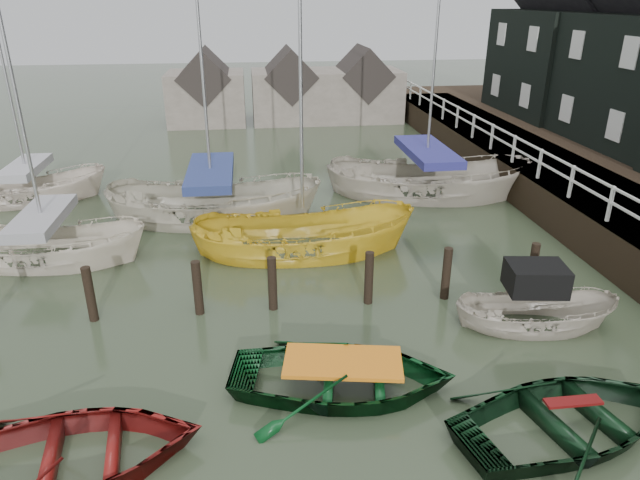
{
  "coord_description": "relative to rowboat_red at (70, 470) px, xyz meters",
  "views": [
    {
      "loc": [
        -1.59,
        -9.41,
        7.18
      ],
      "look_at": [
        0.09,
        3.91,
        1.4
      ],
      "focal_mm": 32.0,
      "sensor_mm": 36.0,
      "label": 1
    }
  ],
  "objects": [
    {
      "name": "ground",
      "position": [
        4.79,
        1.84,
        0.0
      ],
      "size": [
        120.0,
        120.0,
        0.0
      ],
      "primitive_type": "plane",
      "color": "#2C3924",
      "rests_on": "ground"
    },
    {
      "name": "pier",
      "position": [
        14.27,
        11.84,
        0.71
      ],
      "size": [
        3.04,
        32.0,
        2.7
      ],
      "color": "black",
      "rests_on": "ground"
    },
    {
      "name": "mooring_pilings",
      "position": [
        3.68,
        4.84,
        0.5
      ],
      "size": [
        13.72,
        0.22,
        1.8
      ],
      "color": "black",
      "rests_on": "ground"
    },
    {
      "name": "far_sheds",
      "position": [
        5.62,
        27.84,
        1.86
      ],
      "size": [
        14.0,
        4.08,
        4.39
      ],
      "color": "#665B51",
      "rests_on": "ground"
    },
    {
      "name": "rowboat_red",
      "position": [
        0.0,
        0.0,
        0.0
      ],
      "size": [
        4.74,
        3.66,
        0.9
      ],
      "primitive_type": "imported",
      "rotation": [
        0.0,
        0.0,
        1.7
      ],
      "color": "#5F0F0D",
      "rests_on": "ground"
    },
    {
      "name": "rowboat_green",
      "position": [
        4.79,
        1.48,
        0.0
      ],
      "size": [
        4.89,
        3.87,
        0.91
      ],
      "primitive_type": "imported",
      "rotation": [
        0.0,
        0.0,
        1.39
      ],
      "color": "black",
      "rests_on": "ground"
    },
    {
      "name": "rowboat_dkgreen",
      "position": [
        8.56,
        -0.21,
        0.0
      ],
      "size": [
        4.92,
        4.0,
        0.89
      ],
      "primitive_type": "imported",
      "rotation": [
        0.0,
        0.0,
        1.8
      ],
      "color": "black",
      "rests_on": "ground"
    },
    {
      "name": "motorboat",
      "position": [
        9.61,
        3.25,
        0.12
      ],
      "size": [
        3.87,
        1.9,
        2.23
      ],
      "rotation": [
        0.0,
        0.0,
        1.43
      ],
      "color": "#BDB2A1",
      "rests_on": "ground"
    },
    {
      "name": "sailboat_a",
      "position": [
        -2.78,
        8.44,
        0.06
      ],
      "size": [
        6.07,
        2.92,
        10.16
      ],
      "rotation": [
        0.0,
        0.0,
        1.44
      ],
      "color": "beige",
      "rests_on": "ground"
    },
    {
      "name": "sailboat_b",
      "position": [
        1.85,
        11.23,
        0.06
      ],
      "size": [
        7.8,
        3.96,
        11.39
      ],
      "rotation": [
        0.0,
        0.0,
        1.41
      ],
      "color": "#BFB7A3",
      "rests_on": "ground"
    },
    {
      "name": "sailboat_c",
      "position": [
        4.66,
        8.19,
        0.01
      ],
      "size": [
        6.79,
        2.79,
        11.4
      ],
      "rotation": [
        0.0,
        0.0,
        1.53
      ],
      "color": "gold",
      "rests_on": "ground"
    },
    {
      "name": "sailboat_d",
      "position": [
        9.86,
        12.82,
        0.06
      ],
      "size": [
        8.16,
        4.79,
        11.81
      ],
      "rotation": [
        0.0,
        0.0,
        1.31
      ],
      "color": "#BBB09F",
      "rests_on": "ground"
    },
    {
      "name": "sailboat_e",
      "position": [
        -5.1,
        14.09,
        0.06
      ],
      "size": [
        5.85,
        3.18,
        9.58
      ],
      "rotation": [
        0.0,
        0.0,
        1.78
      ],
      "color": "beige",
      "rests_on": "ground"
    }
  ]
}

